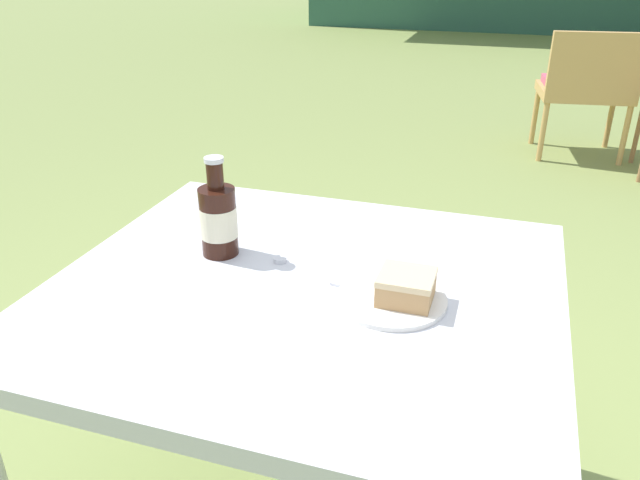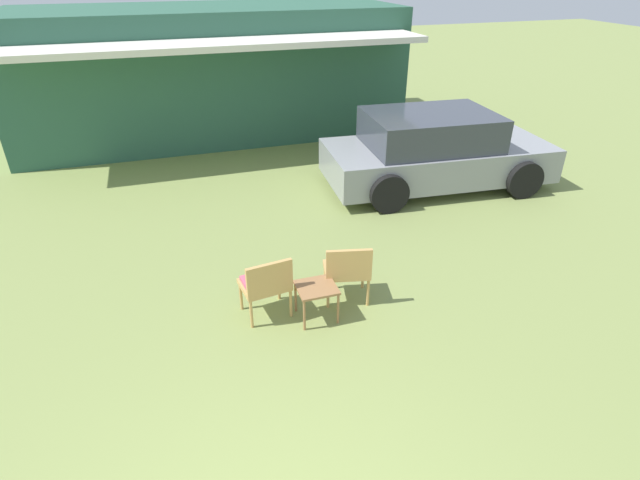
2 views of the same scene
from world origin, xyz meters
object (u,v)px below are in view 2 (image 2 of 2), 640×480
parked_car (435,151)px  wicker_chair_cushioned (266,282)px  garden_side_table (316,291)px  wicker_chair_plain (347,269)px

parked_car → wicker_chair_cushioned: parked_car is taller
parked_car → garden_side_table: size_ratio=9.20×
garden_side_table → parked_car: bearing=43.9°
wicker_chair_cushioned → garden_side_table: 0.60m
parked_car → wicker_chair_cushioned: 4.92m
parked_car → garden_side_table: parked_car is taller
wicker_chair_cushioned → garden_side_table: size_ratio=1.76×
garden_side_table → wicker_chair_plain: bearing=23.4°
wicker_chair_plain → garden_side_table: (-0.46, -0.20, -0.09)m
parked_car → garden_side_table: bearing=-131.8°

